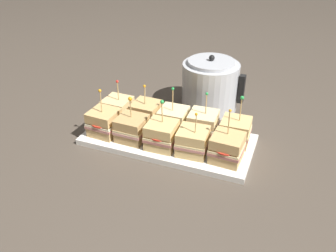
{
  "coord_description": "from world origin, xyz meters",
  "views": [
    {
      "loc": [
        0.33,
        -0.86,
        0.62
      ],
      "look_at": [
        0.0,
        0.0,
        0.06
      ],
      "focal_mm": 38.0,
      "sensor_mm": 36.0,
      "label": 1
    }
  ],
  "objects_px": {
    "sandwich_front_far_left": "(104,122)",
    "sandwich_back_far_right": "(235,131)",
    "sandwich_back_left": "(146,114)",
    "sandwich_front_center": "(161,135)",
    "kettle_steel": "(210,85)",
    "serving_platter": "(168,140)",
    "sandwich_front_right": "(193,141)",
    "sandwich_back_right": "(203,124)",
    "sandwich_back_center": "(173,120)",
    "sandwich_front_far_right": "(227,148)",
    "sandwich_front_left": "(132,128)",
    "sandwich_back_far_left": "(118,109)"
  },
  "relations": [
    {
      "from": "sandwich_front_left",
      "to": "sandwich_back_right",
      "type": "xyz_separation_m",
      "value": [
        0.19,
        0.1,
        0.0
      ]
    },
    {
      "from": "sandwich_front_center",
      "to": "sandwich_back_far_right",
      "type": "relative_size",
      "value": 0.97
    },
    {
      "from": "sandwich_back_left",
      "to": "sandwich_front_center",
      "type": "bearing_deg",
      "value": -47.06
    },
    {
      "from": "serving_platter",
      "to": "sandwich_back_center",
      "type": "bearing_deg",
      "value": 90.74
    },
    {
      "from": "serving_platter",
      "to": "kettle_steel",
      "type": "height_order",
      "value": "kettle_steel"
    },
    {
      "from": "serving_platter",
      "to": "sandwich_back_right",
      "type": "bearing_deg",
      "value": 27.49
    },
    {
      "from": "sandwich_back_far_left",
      "to": "kettle_steel",
      "type": "relative_size",
      "value": 0.65
    },
    {
      "from": "serving_platter",
      "to": "sandwich_front_right",
      "type": "distance_m",
      "value": 0.12
    },
    {
      "from": "sandwich_front_center",
      "to": "kettle_steel",
      "type": "xyz_separation_m",
      "value": [
        0.06,
        0.32,
        0.03
      ]
    },
    {
      "from": "sandwich_back_right",
      "to": "sandwich_back_center",
      "type": "bearing_deg",
      "value": -178.15
    },
    {
      "from": "sandwich_back_center",
      "to": "sandwich_back_far_left",
      "type": "bearing_deg",
      "value": -179.63
    },
    {
      "from": "serving_platter",
      "to": "sandwich_front_center",
      "type": "bearing_deg",
      "value": -92.55
    },
    {
      "from": "serving_platter",
      "to": "sandwich_back_far_right",
      "type": "xyz_separation_m",
      "value": [
        0.2,
        0.05,
        0.05
      ]
    },
    {
      "from": "sandwich_front_center",
      "to": "sandwich_back_far_left",
      "type": "relative_size",
      "value": 1.05
    },
    {
      "from": "sandwich_back_far_left",
      "to": "sandwich_back_right",
      "type": "relative_size",
      "value": 0.96
    },
    {
      "from": "sandwich_front_right",
      "to": "sandwich_back_left",
      "type": "relative_size",
      "value": 0.94
    },
    {
      "from": "sandwich_back_far_right",
      "to": "sandwich_front_far_right",
      "type": "bearing_deg",
      "value": -91.6
    },
    {
      "from": "sandwich_front_left",
      "to": "sandwich_front_far_right",
      "type": "relative_size",
      "value": 0.91
    },
    {
      "from": "serving_platter",
      "to": "sandwich_back_center",
      "type": "relative_size",
      "value": 3.4
    },
    {
      "from": "sandwich_back_far_left",
      "to": "sandwich_front_far_right",
      "type": "bearing_deg",
      "value": -13.33
    },
    {
      "from": "sandwich_front_far_left",
      "to": "sandwich_back_far_right",
      "type": "relative_size",
      "value": 0.99
    },
    {
      "from": "sandwich_front_far_right",
      "to": "sandwich_front_center",
      "type": "bearing_deg",
      "value": -178.76
    },
    {
      "from": "sandwich_back_far_left",
      "to": "sandwich_back_far_right",
      "type": "relative_size",
      "value": 0.93
    },
    {
      "from": "sandwich_front_center",
      "to": "sandwich_front_far_right",
      "type": "xyz_separation_m",
      "value": [
        0.2,
        0.0,
        -0.0
      ]
    },
    {
      "from": "kettle_steel",
      "to": "serving_platter",
      "type": "bearing_deg",
      "value": -101.8
    },
    {
      "from": "sandwich_front_right",
      "to": "sandwich_back_far_right",
      "type": "height_order",
      "value": "sandwich_back_far_right"
    },
    {
      "from": "serving_platter",
      "to": "sandwich_back_far_right",
      "type": "height_order",
      "value": "sandwich_back_far_right"
    },
    {
      "from": "sandwich_front_far_left",
      "to": "sandwich_front_left",
      "type": "distance_m",
      "value": 0.09
    },
    {
      "from": "sandwich_front_far_left",
      "to": "sandwich_front_right",
      "type": "height_order",
      "value": "sandwich_front_far_left"
    },
    {
      "from": "sandwich_front_right",
      "to": "serving_platter",
      "type": "bearing_deg",
      "value": 153.41
    },
    {
      "from": "sandwich_back_left",
      "to": "sandwich_front_left",
      "type": "bearing_deg",
      "value": -93.18
    },
    {
      "from": "sandwich_front_right",
      "to": "sandwich_back_far_left",
      "type": "height_order",
      "value": "sandwich_back_far_left"
    },
    {
      "from": "sandwich_front_left",
      "to": "sandwich_front_far_right",
      "type": "bearing_deg",
      "value": -0.01
    },
    {
      "from": "sandwich_back_right",
      "to": "kettle_steel",
      "type": "height_order",
      "value": "kettle_steel"
    },
    {
      "from": "sandwich_back_center",
      "to": "serving_platter",
      "type": "bearing_deg",
      "value": -89.26
    },
    {
      "from": "sandwich_front_far_right",
      "to": "sandwich_back_right",
      "type": "distance_m",
      "value": 0.14
    },
    {
      "from": "sandwich_back_far_left",
      "to": "sandwich_front_left",
      "type": "bearing_deg",
      "value": -43.41
    },
    {
      "from": "sandwich_front_left",
      "to": "sandwich_front_right",
      "type": "distance_m",
      "value": 0.19
    },
    {
      "from": "serving_platter",
      "to": "sandwich_back_left",
      "type": "bearing_deg",
      "value": 153.37
    },
    {
      "from": "sandwich_front_far_left",
      "to": "sandwich_back_left",
      "type": "xyz_separation_m",
      "value": [
        0.1,
        0.1,
        -0.0
      ]
    },
    {
      "from": "sandwich_back_left",
      "to": "sandwich_back_far_right",
      "type": "height_order",
      "value": "sandwich_back_far_right"
    },
    {
      "from": "sandwich_back_right",
      "to": "sandwich_front_right",
      "type": "bearing_deg",
      "value": -90.57
    },
    {
      "from": "serving_platter",
      "to": "sandwich_front_right",
      "type": "bearing_deg",
      "value": -26.59
    },
    {
      "from": "serving_platter",
      "to": "sandwich_back_center",
      "type": "distance_m",
      "value": 0.07
    },
    {
      "from": "sandwich_front_left",
      "to": "sandwich_front_right",
      "type": "xyz_separation_m",
      "value": [
        0.19,
        -0.0,
        -0.0
      ]
    },
    {
      "from": "sandwich_back_center",
      "to": "kettle_steel",
      "type": "height_order",
      "value": "kettle_steel"
    },
    {
      "from": "sandwich_front_right",
      "to": "sandwich_back_left",
      "type": "distance_m",
      "value": 0.21
    },
    {
      "from": "kettle_steel",
      "to": "sandwich_front_right",
      "type": "bearing_deg",
      "value": -83.09
    },
    {
      "from": "sandwich_back_right",
      "to": "serving_platter",
      "type": "bearing_deg",
      "value": -152.51
    },
    {
      "from": "sandwich_front_left",
      "to": "sandwich_front_center",
      "type": "xyz_separation_m",
      "value": [
        0.1,
        -0.0,
        0.0
      ]
    }
  ]
}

